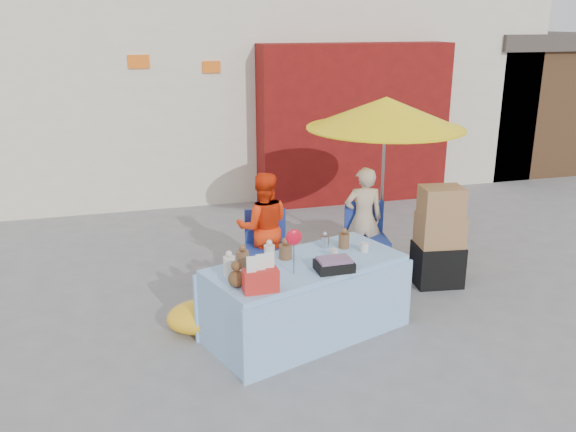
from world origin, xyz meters
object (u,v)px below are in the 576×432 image
object	(u,v)px
market_table	(305,298)
vendor_orange	(263,227)
chair_left	(267,263)
vendor_beige	(363,219)
box_stack	(439,240)
umbrella	(386,114)
chair_right	(366,253)

from	to	relation	value
market_table	vendor_orange	bearing A→B (deg)	74.13
market_table	chair_left	distance (m)	1.27
vendor_beige	box_stack	world-z (taller)	vendor_beige
vendor_beige	box_stack	distance (m)	0.95
market_table	vendor_orange	distance (m)	1.42
vendor_beige	vendor_orange	bearing A→B (deg)	9.52
vendor_beige	umbrella	world-z (taller)	umbrella
chair_right	umbrella	size ratio (longest dim) A/B	0.41
chair_left	umbrella	size ratio (longest dim) A/B	0.41
vendor_orange	vendor_beige	bearing A→B (deg)	-170.48
chair_left	box_stack	xyz separation A→B (m)	(1.91, -0.54, 0.29)
market_table	chair_left	world-z (taller)	market_table
chair_left	chair_right	size ratio (longest dim) A/B	1.00
vendor_orange	box_stack	size ratio (longest dim) A/B	1.11
market_table	chair_right	size ratio (longest dim) A/B	2.52
chair_right	vendor_orange	bearing A→B (deg)	-176.61
umbrella	box_stack	distance (m)	1.62
vendor_beige	box_stack	xyz separation A→B (m)	(0.66, -0.67, -0.10)
chair_left	chair_right	xyz separation A→B (m)	(1.25, 0.00, 0.00)
chair_left	umbrella	world-z (taller)	umbrella
umbrella	box_stack	bearing A→B (deg)	-66.10
umbrella	vendor_beige	bearing A→B (deg)	-153.43
chair_left	umbrella	xyz separation A→B (m)	(1.55, 0.28, 1.64)
chair_right	vendor_orange	xyz separation A→B (m)	(-1.25, 0.13, 0.40)
chair_left	market_table	bearing A→B (deg)	-76.99
chair_left	box_stack	bearing A→B (deg)	-6.17
chair_left	vendor_orange	world-z (taller)	vendor_orange
market_table	vendor_beige	distance (m)	1.84
market_table	vendor_orange	xyz separation A→B (m)	(-0.08, 1.39, 0.27)
market_table	vendor_beige	size ratio (longest dim) A/B	1.66
vendor_orange	vendor_beige	world-z (taller)	vendor_orange
umbrella	chair_right	bearing A→B (deg)	-136.28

